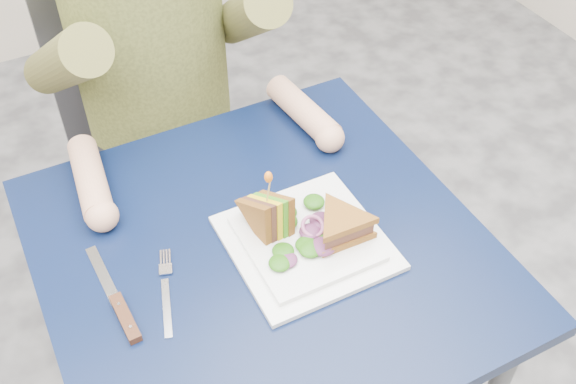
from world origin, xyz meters
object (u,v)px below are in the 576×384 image
fork (166,294)px  knife (121,309)px  diner (146,8)px  plate (306,241)px  table (264,275)px  sandwich_upright (270,216)px  sandwich_flat (342,226)px  chair (153,119)px

fork → knife: (-0.08, 0.00, 0.00)m
diner → plate: size_ratio=2.87×
table → sandwich_upright: bearing=34.8°
knife → fork: bearing=-1.2°
table → plate: size_ratio=2.88×
plate → knife: bearing=178.1°
sandwich_flat → sandwich_upright: bearing=145.8°
table → diner: diner is taller
chair → sandwich_flat: bearing=-80.2°
knife → diner: bearing=65.3°
diner → knife: 0.65m
chair → plate: size_ratio=3.58×
sandwich_upright → fork: size_ratio=0.72×
plate → sandwich_flat: (0.05, -0.02, 0.04)m
table → chair: 0.67m
chair → plate: (0.07, -0.69, 0.20)m
plate → fork: plate is taller
knife → sandwich_upright: bearing=6.9°
chair → knife: chair is taller
sandwich_upright → plate: bearing=-43.1°
table → diner: (-0.00, 0.55, 0.26)m
chair → diner: diner is taller
chair → diner: bearing=-90.0°
table → fork: (-0.19, -0.02, 0.08)m
table → knife: size_ratio=3.39×
diner → sandwich_upright: diner is taller
table → diner: 0.61m
table → sandwich_upright: (0.02, 0.01, 0.13)m
chair → knife: 0.76m
fork → diner: bearing=72.0°
diner → sandwich_flat: bearing=-78.4°
plate → knife: size_ratio=1.17×
table → sandwich_flat: sandwich_flat is taller
diner → sandwich_flat: 0.63m
table → knife: 0.28m
diner → sandwich_flat: (0.12, -0.60, -0.14)m
knife → table: bearing=4.3°
sandwich_flat → chair: bearing=99.8°
table → diner: size_ratio=1.01×
sandwich_flat → sandwich_upright: 0.12m
chair → knife: size_ratio=4.20×
table → plate: 0.12m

